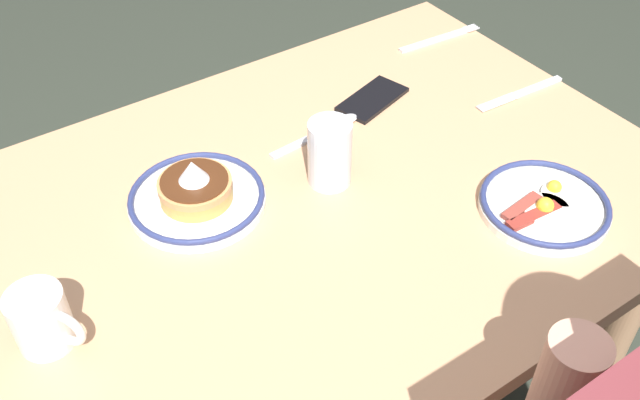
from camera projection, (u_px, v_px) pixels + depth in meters
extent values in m
cube|color=tan|center=(317.00, 208.00, 1.18)|extent=(1.20, 0.85, 0.03)
cylinder|color=tan|center=(407.00, 169.00, 1.85)|extent=(0.06, 0.06, 0.72)
cylinder|color=tan|center=(18.00, 351.00, 1.43)|extent=(0.06, 0.06, 0.72)
cylinder|color=tan|center=(613.00, 341.00, 1.45)|extent=(0.06, 0.06, 0.72)
cylinder|color=white|center=(197.00, 201.00, 1.16)|extent=(0.22, 0.22, 0.01)
torus|color=navy|center=(197.00, 196.00, 1.15)|extent=(0.22, 0.22, 0.01)
cylinder|color=gold|center=(196.00, 195.00, 1.15)|extent=(0.12, 0.12, 0.01)
cylinder|color=gold|center=(196.00, 190.00, 1.14)|extent=(0.12, 0.12, 0.01)
cylinder|color=tan|center=(195.00, 184.00, 1.13)|extent=(0.12, 0.12, 0.01)
cylinder|color=#4C2814|center=(194.00, 180.00, 1.13)|extent=(0.11, 0.11, 0.00)
cone|color=white|center=(193.00, 171.00, 1.12)|extent=(0.05, 0.05, 0.04)
cylinder|color=silver|center=(544.00, 207.00, 1.15)|extent=(0.21, 0.21, 0.01)
torus|color=navy|center=(545.00, 202.00, 1.14)|extent=(0.21, 0.21, 0.01)
cylinder|color=white|center=(561.00, 195.00, 1.15)|extent=(0.06, 0.06, 0.01)
sphere|color=yellow|center=(554.00, 187.00, 1.16)|extent=(0.02, 0.02, 0.02)
cylinder|color=white|center=(546.00, 210.00, 1.13)|extent=(0.07, 0.07, 0.01)
sphere|color=yellow|center=(545.00, 206.00, 1.13)|extent=(0.03, 0.03, 0.03)
cube|color=#963E32|center=(522.00, 207.00, 1.13)|extent=(0.08, 0.03, 0.01)
cube|color=maroon|center=(534.00, 216.00, 1.12)|extent=(0.10, 0.03, 0.01)
cylinder|color=white|center=(41.00, 319.00, 0.94)|extent=(0.08, 0.08, 0.09)
torus|color=white|center=(65.00, 328.00, 0.93)|extent=(0.04, 0.06, 0.06)
cylinder|color=brown|center=(35.00, 305.00, 0.92)|extent=(0.07, 0.07, 0.01)
cylinder|color=silver|center=(330.00, 153.00, 1.17)|extent=(0.07, 0.07, 0.12)
cylinder|color=black|center=(330.00, 161.00, 1.18)|extent=(0.06, 0.06, 0.08)
cube|color=black|center=(372.00, 99.00, 1.38)|extent=(0.16, 0.11, 0.01)
cube|color=silver|center=(438.00, 39.00, 1.55)|extent=(0.20, 0.03, 0.01)
cube|color=silver|center=(474.00, 30.00, 1.57)|extent=(0.03, 0.00, 0.00)
cube|color=silver|center=(472.00, 29.00, 1.58)|extent=(0.03, 0.00, 0.00)
cube|color=silver|center=(470.00, 27.00, 1.58)|extent=(0.03, 0.00, 0.00)
cube|color=silver|center=(469.00, 26.00, 1.59)|extent=(0.03, 0.00, 0.00)
cube|color=silver|center=(528.00, 90.00, 1.40)|extent=(0.17, 0.02, 0.01)
cube|color=silver|center=(498.00, 102.00, 1.37)|extent=(0.09, 0.02, 0.00)
cube|color=silver|center=(313.00, 137.00, 1.29)|extent=(0.18, 0.03, 0.01)
ellipsoid|color=silver|center=(348.00, 119.00, 1.33)|extent=(0.04, 0.03, 0.01)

